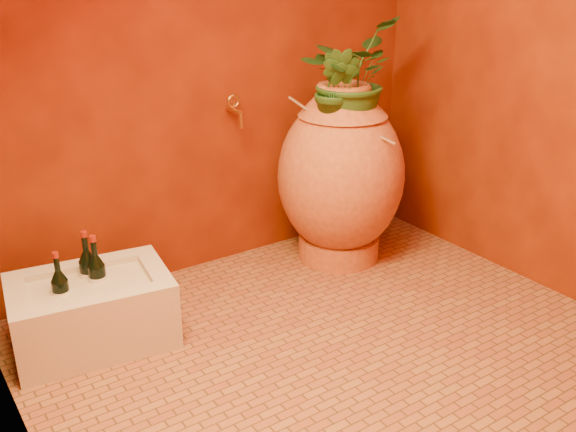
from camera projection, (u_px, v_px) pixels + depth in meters
floor at (326, 341)px, 2.86m from camera, size 2.50×2.50×0.00m
wall_back at (209, 31)px, 3.15m from camera, size 2.50×0.02×2.50m
wall_right at (542, 34)px, 3.03m from camera, size 0.02×2.00×2.50m
amphora at (341, 175)px, 3.47m from camera, size 0.86×0.86×0.98m
stone_basin at (92, 312)px, 2.81m from camera, size 0.73×0.55×0.31m
wine_bottle_a at (61, 293)px, 2.70m from camera, size 0.07×0.07×0.30m
wine_bottle_b at (98, 279)px, 2.80m from camera, size 0.08×0.08×0.32m
wine_bottle_c at (89, 274)px, 2.84m from camera, size 0.08×0.08×0.32m
wall_tap at (235, 109)px, 3.28m from camera, size 0.07×0.15×0.16m
plant_main at (349, 76)px, 3.27m from camera, size 0.69×0.67×0.58m
plant_side at (337, 89)px, 3.18m from camera, size 0.27×0.29×0.42m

